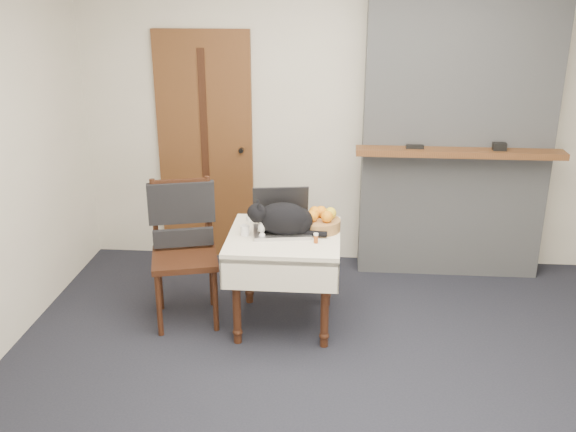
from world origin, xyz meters
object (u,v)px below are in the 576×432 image
at_px(fruit_basket, 321,221).
at_px(chair, 183,231).
at_px(side_table, 284,249).
at_px(cat, 285,219).
at_px(door, 206,148).
at_px(laptop, 282,220).
at_px(cream_jar, 245,230).
at_px(pill_bottle, 316,238).

distance_m(fruit_basket, chair, 1.00).
xyz_separation_m(side_table, cat, (0.00, -0.01, 0.23)).
bearing_deg(fruit_basket, cat, -154.64).
relative_size(door, chair, 1.93).
relative_size(laptop, chair, 0.43).
bearing_deg(side_table, laptop, 107.74).
distance_m(door, chair, 1.15).
distance_m(door, cat, 1.46).
relative_size(cream_jar, pill_bottle, 1.04).
height_order(cat, cream_jar, cat).
relative_size(side_table, chair, 0.75).
height_order(laptop, cat, laptop).
distance_m(cream_jar, pill_bottle, 0.51).
bearing_deg(laptop, side_table, -81.32).
bearing_deg(laptop, fruit_basket, -3.67).
xyz_separation_m(door, laptop, (0.76, -1.11, -0.23)).
relative_size(cat, pill_bottle, 8.26).
bearing_deg(fruit_basket, side_table, -156.68).
bearing_deg(fruit_basket, laptop, -174.62).
bearing_deg(chair, laptop, -15.71).
distance_m(laptop, chair, 0.73).
bearing_deg(cream_jar, pill_bottle, -11.05).
distance_m(cat, cream_jar, 0.29).
bearing_deg(chair, pill_bottle, -28.11).
distance_m(cream_jar, chair, 0.50).
height_order(side_table, fruit_basket, fruit_basket).
xyz_separation_m(laptop, cat, (0.03, -0.09, 0.04)).
height_order(cat, fruit_basket, cat).
xyz_separation_m(door, pill_bottle, (1.02, -1.33, -0.26)).
distance_m(side_table, cat, 0.23).
bearing_deg(cat, fruit_basket, 10.63).
relative_size(cat, cream_jar, 7.95).
height_order(pill_bottle, fruit_basket, fruit_basket).
bearing_deg(chair, cream_jar, -30.53).
distance_m(cat, chair, 0.77).
bearing_deg(side_table, door, 123.46).
xyz_separation_m(laptop, pill_bottle, (0.25, -0.22, -0.04)).
relative_size(side_table, cat, 1.38).
height_order(door, cat, door).
bearing_deg(door, side_table, -56.54).
height_order(cream_jar, chair, chair).
relative_size(side_table, cream_jar, 10.94).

